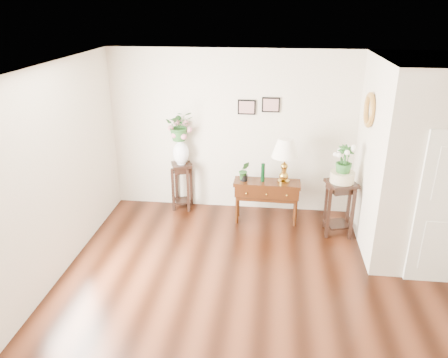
% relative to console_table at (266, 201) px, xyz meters
% --- Properties ---
extents(floor, '(6.00, 5.50, 0.02)m').
position_rel_console_table_xyz_m(floor, '(0.25, -2.24, -0.37)').
color(floor, '#4C2212').
rests_on(floor, ground).
extents(ceiling, '(6.00, 5.50, 0.02)m').
position_rel_console_table_xyz_m(ceiling, '(0.25, -2.24, 2.43)').
color(ceiling, white).
rests_on(ceiling, ground).
extents(wall_back, '(6.00, 0.02, 2.80)m').
position_rel_console_table_xyz_m(wall_back, '(0.25, 0.51, 1.03)').
color(wall_back, beige).
rests_on(wall_back, ground).
extents(wall_left, '(0.02, 5.50, 2.80)m').
position_rel_console_table_xyz_m(wall_left, '(-2.75, -2.24, 1.03)').
color(wall_left, beige).
rests_on(wall_left, ground).
extents(partition, '(1.80, 1.95, 2.80)m').
position_rel_console_table_xyz_m(partition, '(2.35, -0.46, 1.03)').
color(partition, beige).
rests_on(partition, floor).
extents(art_print_left, '(0.30, 0.02, 0.25)m').
position_rel_console_table_xyz_m(art_print_left, '(-0.40, 0.49, 1.48)').
color(art_print_left, black).
rests_on(art_print_left, wall_back).
extents(art_print_right, '(0.30, 0.02, 0.25)m').
position_rel_console_table_xyz_m(art_print_right, '(0.00, 0.49, 1.53)').
color(art_print_right, black).
rests_on(art_print_right, wall_back).
extents(wall_ornament, '(0.07, 0.51, 0.51)m').
position_rel_console_table_xyz_m(wall_ornament, '(1.41, -0.34, 1.68)').
color(wall_ornament, '#B1903D').
rests_on(wall_ornament, partition).
extents(console_table, '(1.10, 0.39, 0.73)m').
position_rel_console_table_xyz_m(console_table, '(0.00, 0.00, 0.00)').
color(console_table, '#37170B').
rests_on(console_table, floor).
extents(table_lamp, '(0.49, 0.49, 0.76)m').
position_rel_console_table_xyz_m(table_lamp, '(0.27, 0.00, 0.72)').
color(table_lamp, '#A8822F').
rests_on(table_lamp, console_table).
extents(green_vase, '(0.07, 0.07, 0.31)m').
position_rel_console_table_xyz_m(green_vase, '(-0.08, 0.00, 0.54)').
color(green_vase, black).
rests_on(green_vase, console_table).
extents(potted_plant, '(0.20, 0.18, 0.32)m').
position_rel_console_table_xyz_m(potted_plant, '(-0.38, 0.00, 0.52)').
color(potted_plant, '#265B24').
rests_on(potted_plant, console_table).
extents(plant_stand_a, '(0.42, 0.42, 0.86)m').
position_rel_console_table_xyz_m(plant_stand_a, '(-1.51, 0.33, 0.06)').
color(plant_stand_a, black).
rests_on(plant_stand_a, floor).
extents(porcelain_vase, '(0.31, 0.31, 0.48)m').
position_rel_console_table_xyz_m(porcelain_vase, '(-1.51, 0.33, 0.72)').
color(porcelain_vase, white).
rests_on(porcelain_vase, plant_stand_a).
extents(lily_arrangement, '(0.56, 0.51, 0.52)m').
position_rel_console_table_xyz_m(lily_arrangement, '(-1.51, 0.33, 1.15)').
color(lily_arrangement, '#265B24').
rests_on(lily_arrangement, porcelain_vase).
extents(plant_stand_b, '(0.53, 0.53, 0.90)m').
position_rel_console_table_xyz_m(plant_stand_b, '(1.15, -0.28, 0.08)').
color(plant_stand_b, black).
rests_on(plant_stand_b, floor).
extents(ceramic_bowl, '(0.46, 0.46, 0.17)m').
position_rel_console_table_xyz_m(ceramic_bowl, '(1.15, -0.28, 0.61)').
color(ceramic_bowl, beige).
rests_on(ceramic_bowl, plant_stand_b).
extents(narcissus, '(0.33, 0.33, 0.46)m').
position_rel_console_table_xyz_m(narcissus, '(1.15, -0.28, 0.88)').
color(narcissus, '#265B24').
rests_on(narcissus, ceramic_bowl).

